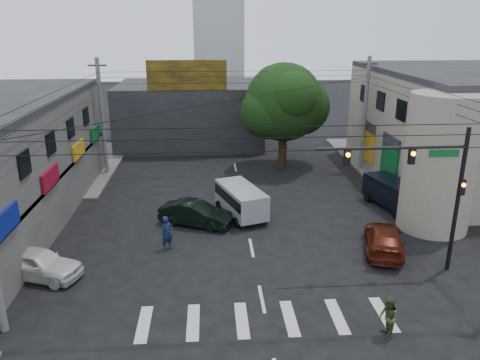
{
  "coord_description": "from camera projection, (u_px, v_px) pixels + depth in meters",
  "views": [
    {
      "loc": [
        -2.2,
        -20.89,
        11.64
      ],
      "look_at": [
        -0.49,
        4.0,
        3.25
      ],
      "focal_mm": 35.0,
      "sensor_mm": 36.0,
      "label": 1
    }
  ],
  "objects": [
    {
      "name": "traffic_officer",
      "position": [
        167.0,
        233.0,
        25.02
      ],
      "size": [
        1.14,
        1.13,
        1.92
      ],
      "primitive_type": "imported",
      "rotation": [
        0.0,
        0.0,
        0.65
      ],
      "color": "#121E40",
      "rests_on": "ground"
    },
    {
      "name": "billboard",
      "position": [
        187.0,
        75.0,
        40.97
      ],
      "size": [
        7.0,
        0.3,
        2.6
      ],
      "primitive_type": "cube",
      "color": "olive",
      "rests_on": "building_far"
    },
    {
      "name": "silver_minivan",
      "position": [
        241.0,
        202.0,
        29.39
      ],
      "size": [
        5.6,
        4.6,
        1.92
      ],
      "primitive_type": null,
      "rotation": [
        0.0,
        0.0,
        1.9
      ],
      "color": "#B3B7BC",
      "rests_on": "ground"
    },
    {
      "name": "building_far",
      "position": [
        190.0,
        114.0,
        46.97
      ],
      "size": [
        14.0,
        10.0,
        6.0
      ],
      "primitive_type": "cube",
      "color": "#232326",
      "rests_on": "ground"
    },
    {
      "name": "corner_column",
      "position": [
        439.0,
        163.0,
        26.82
      ],
      "size": [
        4.0,
        4.0,
        8.0
      ],
      "primitive_type": "cylinder",
      "color": "gray",
      "rests_on": "ground"
    },
    {
      "name": "pedestrian_olive",
      "position": [
        388.0,
        318.0,
        17.95
      ],
      "size": [
        0.92,
        0.75,
        1.76
      ],
      "primitive_type": "imported",
      "rotation": [
        0.0,
        0.0,
        -1.62
      ],
      "color": "#3B4821",
      "rests_on": "ground"
    },
    {
      "name": "sidewalk_far_left",
      "position": [
        22.0,
        167.0,
        39.43
      ],
      "size": [
        16.0,
        16.0,
        0.15
      ],
      "primitive_type": "cube",
      "color": "#514F4C",
      "rests_on": "ground"
    },
    {
      "name": "building_right",
      "position": [
        473.0,
        128.0,
        35.79
      ],
      "size": [
        14.0,
        18.0,
        8.0
      ],
      "primitive_type": "cube",
      "color": "gray",
      "rests_on": "ground"
    },
    {
      "name": "dark_sedan",
      "position": [
        196.0,
        214.0,
        28.18
      ],
      "size": [
        4.74,
        5.52,
        1.45
      ],
      "primitive_type": "imported",
      "rotation": [
        0.0,
        0.0,
        1.16
      ],
      "color": "black",
      "rests_on": "ground"
    },
    {
      "name": "utility_pole_far_left",
      "position": [
        102.0,
        118.0,
        36.59
      ],
      "size": [
        0.32,
        0.32,
        9.2
      ],
      "primitive_type": "cylinder",
      "color": "#59595B",
      "rests_on": "ground"
    },
    {
      "name": "ground",
      "position": [
        255.0,
        266.0,
        23.6
      ],
      "size": [
        160.0,
        160.0,
        0.0
      ],
      "primitive_type": "plane",
      "color": "black",
      "rests_on": "ground"
    },
    {
      "name": "traffic_gantry",
      "position": [
        426.0,
        178.0,
        21.62
      ],
      "size": [
        7.1,
        0.35,
        7.2
      ],
      "color": "black",
      "rests_on": "ground"
    },
    {
      "name": "utility_pole_far_right",
      "position": [
        365.0,
        114.0,
        37.95
      ],
      "size": [
        0.32,
        0.32,
        9.2
      ],
      "primitive_type": "cylinder",
      "color": "#59595B",
      "rests_on": "ground"
    },
    {
      "name": "street_tree",
      "position": [
        284.0,
        103.0,
        38.19
      ],
      "size": [
        6.4,
        6.4,
        8.7
      ],
      "color": "black",
      "rests_on": "ground"
    },
    {
      "name": "maroon_sedan",
      "position": [
        384.0,
        239.0,
        24.98
      ],
      "size": [
        4.48,
        5.76,
        1.37
      ],
      "primitive_type": "imported",
      "rotation": [
        0.0,
        0.0,
        2.85
      ],
      "color": "#4C150A",
      "rests_on": "ground"
    },
    {
      "name": "white_compact",
      "position": [
        37.0,
        264.0,
        22.32
      ],
      "size": [
        4.4,
        5.4,
        1.48
      ],
      "primitive_type": "imported",
      "rotation": [
        0.0,
        0.0,
        1.24
      ],
      "color": "silver",
      "rests_on": "ground"
    },
    {
      "name": "sidewalk_far_right",
      "position": [
        435.0,
        159.0,
        41.77
      ],
      "size": [
        16.0,
        16.0,
        0.15
      ],
      "primitive_type": "cube",
      "color": "#514F4C",
      "rests_on": "ground"
    },
    {
      "name": "navy_van",
      "position": [
        394.0,
        195.0,
        30.6
      ],
      "size": [
        5.54,
        4.07,
        1.87
      ],
      "primitive_type": null,
      "rotation": [
        0.0,
        0.0,
        1.83
      ],
      "color": "black",
      "rests_on": "ground"
    }
  ]
}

